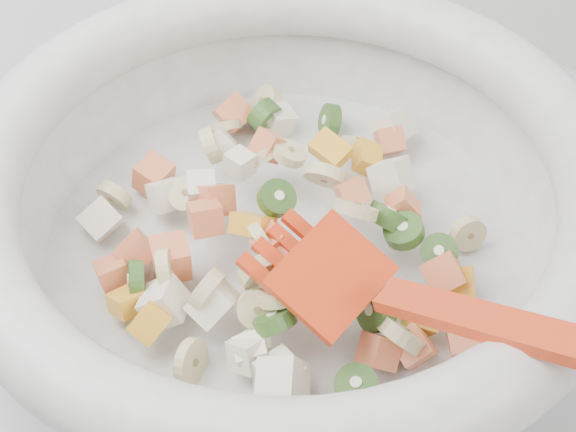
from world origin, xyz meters
The scene contains 1 object.
mixing_bowl centered at (0.04, 1.42, 0.96)m, with size 0.48×0.40×0.15m.
Camera 1 is at (0.27, 1.13, 1.34)m, focal length 55.00 mm.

